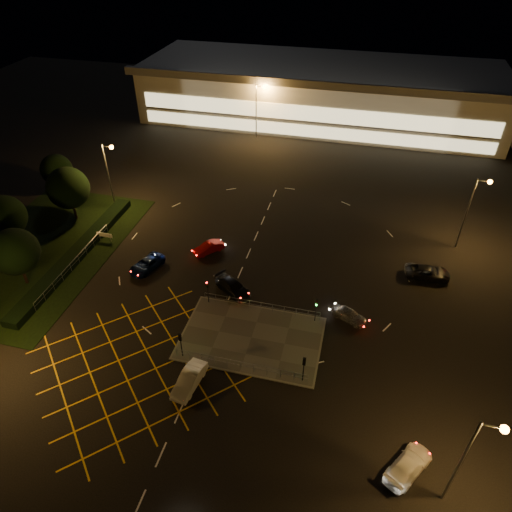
% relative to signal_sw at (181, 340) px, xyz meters
% --- Properties ---
extents(ground, '(180.00, 180.00, 0.00)m').
position_rel_signal_sw_xyz_m(ground, '(4.00, 5.99, -2.37)').
color(ground, black).
rests_on(ground, ground).
extents(pedestrian_island, '(14.00, 9.00, 0.12)m').
position_rel_signal_sw_xyz_m(pedestrian_island, '(6.00, 3.99, -2.31)').
color(pedestrian_island, '#4C4944').
rests_on(pedestrian_island, ground).
extents(grass_verge, '(18.00, 30.00, 0.08)m').
position_rel_signal_sw_xyz_m(grass_verge, '(-24.00, 11.99, -2.33)').
color(grass_verge, black).
rests_on(grass_verge, ground).
extents(hedge, '(2.00, 26.00, 1.00)m').
position_rel_signal_sw_xyz_m(hedge, '(-19.00, 11.99, -1.87)').
color(hedge, black).
rests_on(hedge, ground).
extents(supermarket, '(72.00, 26.50, 10.50)m').
position_rel_signal_sw_xyz_m(supermarket, '(4.00, 67.95, 2.95)').
color(supermarket, beige).
rests_on(supermarket, ground).
extents(streetlight_se, '(1.78, 0.56, 10.03)m').
position_rel_signal_sw_xyz_m(streetlight_se, '(24.44, -8.01, 4.20)').
color(streetlight_se, slate).
rests_on(streetlight_se, ground).
extents(streetlight_nw, '(1.78, 0.56, 10.03)m').
position_rel_signal_sw_xyz_m(streetlight_nw, '(-19.56, 23.99, 4.20)').
color(streetlight_nw, slate).
rests_on(streetlight_nw, ground).
extents(streetlight_ne, '(1.78, 0.56, 10.03)m').
position_rel_signal_sw_xyz_m(streetlight_ne, '(28.44, 25.99, 4.20)').
color(streetlight_ne, slate).
rests_on(streetlight_ne, ground).
extents(streetlight_far_left, '(1.78, 0.56, 10.03)m').
position_rel_signal_sw_xyz_m(streetlight_far_left, '(-5.56, 53.99, 4.20)').
color(streetlight_far_left, slate).
rests_on(streetlight_far_left, ground).
extents(streetlight_far_right, '(1.78, 0.56, 10.03)m').
position_rel_signal_sw_xyz_m(streetlight_far_right, '(34.44, 55.99, 4.20)').
color(streetlight_far_right, slate).
rests_on(streetlight_far_right, ground).
extents(signal_sw, '(0.28, 0.30, 3.15)m').
position_rel_signal_sw_xyz_m(signal_sw, '(0.00, 0.00, 0.00)').
color(signal_sw, black).
rests_on(signal_sw, pedestrian_island).
extents(signal_se, '(0.28, 0.30, 3.15)m').
position_rel_signal_sw_xyz_m(signal_se, '(12.00, 0.00, 0.00)').
color(signal_se, black).
rests_on(signal_se, pedestrian_island).
extents(signal_nw, '(0.28, 0.30, 3.15)m').
position_rel_signal_sw_xyz_m(signal_nw, '(0.00, 7.99, 0.00)').
color(signal_nw, black).
rests_on(signal_nw, pedestrian_island).
extents(signal_ne, '(0.28, 0.30, 3.15)m').
position_rel_signal_sw_xyz_m(signal_ne, '(12.00, 7.99, 0.00)').
color(signal_ne, black).
rests_on(signal_ne, pedestrian_island).
extents(tree_b, '(5.40, 5.40, 7.35)m').
position_rel_signal_sw_xyz_m(tree_b, '(-28.00, 11.99, 2.28)').
color(tree_b, black).
rests_on(tree_b, ground).
extents(tree_c, '(5.76, 5.76, 7.84)m').
position_rel_signal_sw_xyz_m(tree_c, '(-24.00, 19.99, 2.59)').
color(tree_c, black).
rests_on(tree_c, ground).
extents(tree_d, '(4.68, 4.68, 6.37)m').
position_rel_signal_sw_xyz_m(tree_d, '(-30.00, 25.99, 1.65)').
color(tree_d, black).
rests_on(tree_d, ground).
extents(tree_e, '(5.40, 5.40, 7.35)m').
position_rel_signal_sw_xyz_m(tree_e, '(-22.00, 5.99, 2.28)').
color(tree_e, black).
rests_on(tree_e, ground).
extents(car_queue_white, '(2.23, 4.81, 1.53)m').
position_rel_signal_sw_xyz_m(car_queue_white, '(1.89, -3.01, -1.60)').
color(car_queue_white, '#BBBBBB').
rests_on(car_queue_white, ground).
extents(car_left_blue, '(3.70, 5.29, 1.34)m').
position_rel_signal_sw_xyz_m(car_left_blue, '(-9.32, 11.97, -1.70)').
color(car_left_blue, '#0D1C50').
rests_on(car_left_blue, ground).
extents(car_far_dkgrey, '(5.24, 4.43, 1.44)m').
position_rel_signal_sw_xyz_m(car_far_dkgrey, '(2.07, 10.54, -1.65)').
color(car_far_dkgrey, black).
rests_on(car_far_dkgrey, ground).
extents(car_right_silver, '(4.17, 3.06, 1.32)m').
position_rel_signal_sw_xyz_m(car_right_silver, '(15.50, 9.21, -1.71)').
color(car_right_silver, silver).
rests_on(car_right_silver, ground).
extents(car_circ_red, '(3.75, 3.98, 1.34)m').
position_rel_signal_sw_xyz_m(car_circ_red, '(-3.06, 17.06, -1.70)').
color(car_circ_red, maroon).
rests_on(car_circ_red, ground).
extents(car_east_grey, '(5.47, 2.85, 1.47)m').
position_rel_signal_sw_xyz_m(car_east_grey, '(24.00, 18.67, -1.63)').
color(car_east_grey, black).
rests_on(car_east_grey, ground).
extents(car_approach_white, '(4.41, 5.26, 1.44)m').
position_rel_signal_sw_xyz_m(car_approach_white, '(21.44, -6.46, -1.65)').
color(car_approach_white, silver).
rests_on(car_approach_white, ground).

